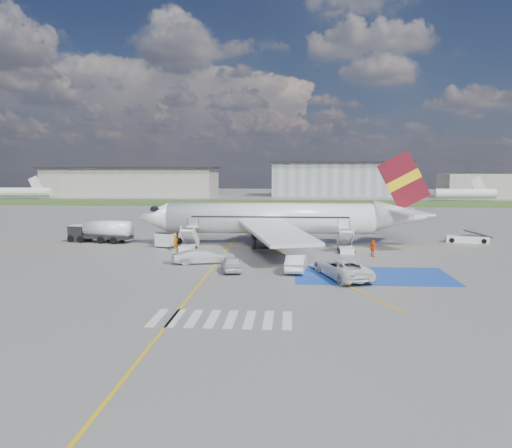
% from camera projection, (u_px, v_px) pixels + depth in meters
% --- Properties ---
extents(ground, '(400.00, 400.00, 0.00)m').
position_uv_depth(ground, '(264.00, 266.00, 49.71)').
color(ground, '#60605E').
rests_on(ground, ground).
extents(grass_strip, '(400.00, 30.00, 0.01)m').
position_uv_depth(grass_strip, '(282.00, 203.00, 143.92)').
color(grass_strip, '#2D4C1E').
rests_on(grass_strip, ground).
extents(taxiway_line_main, '(120.00, 0.20, 0.01)m').
position_uv_depth(taxiway_line_main, '(269.00, 247.00, 61.61)').
color(taxiway_line_main, gold).
rests_on(taxiway_line_main, ground).
extents(taxiway_line_cross, '(0.20, 60.00, 0.01)m').
position_uv_depth(taxiway_line_cross, '(196.00, 289.00, 40.14)').
color(taxiway_line_cross, gold).
rests_on(taxiway_line_cross, ground).
extents(taxiway_line_diag, '(20.71, 56.45, 0.01)m').
position_uv_depth(taxiway_line_diag, '(269.00, 247.00, 61.61)').
color(taxiway_line_diag, gold).
rests_on(taxiway_line_diag, ground).
extents(staging_box, '(14.00, 8.00, 0.01)m').
position_uv_depth(staging_box, '(372.00, 276.00, 45.06)').
color(staging_box, '#1A409D').
rests_on(staging_box, ground).
extents(crosswalk, '(9.00, 4.00, 0.01)m').
position_uv_depth(crosswalk, '(222.00, 319.00, 31.98)').
color(crosswalk, silver).
rests_on(crosswalk, ground).
extents(terminal_west, '(60.00, 22.00, 10.00)m').
position_uv_depth(terminal_west, '(133.00, 182.00, 181.86)').
color(terminal_west, '#9B9586').
rests_on(terminal_west, ground).
extents(terminal_centre, '(48.00, 18.00, 12.00)m').
position_uv_depth(terminal_centre, '(339.00, 179.00, 181.56)').
color(terminal_centre, gray).
rests_on(terminal_centre, ground).
extents(terminal_east, '(40.00, 16.00, 8.00)m').
position_uv_depth(terminal_east, '(502.00, 186.00, 171.07)').
color(terminal_east, '#9B9586').
rests_on(terminal_east, ground).
extents(airliner, '(36.81, 32.95, 11.92)m').
position_uv_depth(airliner, '(282.00, 218.00, 63.12)').
color(airliner, silver).
rests_on(airliner, ground).
extents(airstairs_fwd, '(1.90, 5.20, 3.60)m').
position_uv_depth(airstairs_fwd, '(188.00, 245.00, 58.92)').
color(airstairs_fwd, silver).
rests_on(airstairs_fwd, ground).
extents(airstairs_aft, '(1.90, 5.20, 3.60)m').
position_uv_depth(airstairs_aft, '(346.00, 247.00, 57.66)').
color(airstairs_aft, silver).
rests_on(airstairs_aft, ground).
extents(fuel_tanker, '(8.80, 3.86, 2.91)m').
position_uv_depth(fuel_tanker, '(101.00, 233.00, 65.62)').
color(fuel_tanker, black).
rests_on(fuel_tanker, ground).
extents(gpu_cart, '(2.52, 1.99, 1.84)m').
position_uv_depth(gpu_cart, '(165.00, 241.00, 61.44)').
color(gpu_cart, silver).
rests_on(gpu_cart, ground).
extents(belt_loader, '(5.82, 2.84, 1.69)m').
position_uv_depth(belt_loader, '(467.00, 239.00, 65.64)').
color(belt_loader, silver).
rests_on(belt_loader, ground).
extents(car_silver_a, '(2.60, 4.61, 1.48)m').
position_uv_depth(car_silver_a, '(231.00, 264.00, 46.92)').
color(car_silver_a, '#BABDC2').
rests_on(car_silver_a, ground).
extents(car_silver_b, '(2.28, 5.15, 1.64)m').
position_uv_depth(car_silver_b, '(296.00, 263.00, 46.87)').
color(car_silver_b, silver).
rests_on(car_silver_b, ground).
extents(van_white_a, '(4.65, 6.89, 2.37)m').
position_uv_depth(van_white_a, '(341.00, 264.00, 44.27)').
color(van_white_a, silver).
rests_on(van_white_a, ground).
extents(van_white_b, '(5.25, 3.05, 1.93)m').
position_uv_depth(van_white_b, '(204.00, 254.00, 51.01)').
color(van_white_b, silver).
rests_on(van_white_b, ground).
extents(crew_fwd, '(0.79, 0.78, 1.84)m').
position_uv_depth(crew_fwd, '(176.00, 243.00, 59.11)').
color(crew_fwd, orange).
rests_on(crew_fwd, ground).
extents(crew_nose, '(0.94, 0.98, 1.58)m').
position_uv_depth(crew_nose, '(193.00, 239.00, 62.80)').
color(crew_nose, orange).
rests_on(crew_nose, ground).
extents(crew_aft, '(1.02, 1.19, 1.92)m').
position_uv_depth(crew_aft, '(373.00, 248.00, 54.75)').
color(crew_aft, '#FE650D').
rests_on(crew_aft, ground).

